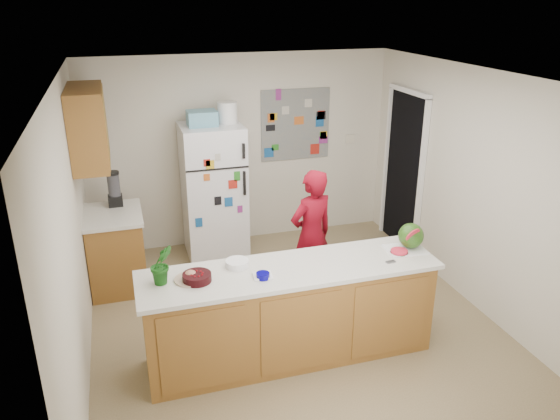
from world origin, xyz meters
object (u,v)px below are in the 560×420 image
object	(u,v)px
refrigerator	(214,191)
cherry_bowl	(197,277)
person	(311,236)
watermelon	(411,236)

from	to	relation	value
refrigerator	cherry_bowl	size ratio (longest dim) A/B	6.96
refrigerator	cherry_bowl	xyz separation A→B (m)	(-0.57, -2.38, 0.11)
refrigerator	person	distance (m)	1.63
person	watermelon	xyz separation A→B (m)	(0.66, -0.91, 0.31)
person	cherry_bowl	xyz separation A→B (m)	(-1.37, -0.96, 0.21)
cherry_bowl	person	bearing A→B (deg)	34.99
person	cherry_bowl	world-z (taller)	person
person	watermelon	world-z (taller)	person
refrigerator	watermelon	xyz separation A→B (m)	(1.46, -2.33, 0.20)
refrigerator	person	world-z (taller)	refrigerator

